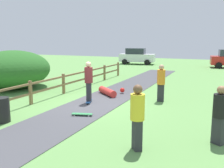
{
  "coord_description": "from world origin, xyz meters",
  "views": [
    {
      "loc": [
        5.34,
        -9.93,
        2.92
      ],
      "look_at": [
        0.89,
        -0.02,
        1.0
      ],
      "focal_mm": 40.16,
      "sensor_mm": 36.0,
      "label": 1
    }
  ],
  "objects": [
    {
      "name": "trash_bin",
      "position": [
        -1.8,
        -3.66,
        0.45
      ],
      "size": [
        0.56,
        0.56,
        0.9
      ],
      "primitive_type": "cylinder",
      "color": "black",
      "rests_on": "ground_plane"
    },
    {
      "name": "bush_large",
      "position": [
        -6.21,
        1.28,
        1.16
      ],
      "size": [
        4.03,
        4.84,
        2.31
      ],
      "primitive_type": "ellipsoid",
      "color": "#286023",
      "rests_on": "ground_plane"
    },
    {
      "name": "bystander_black",
      "position": [
        5.33,
        -2.56,
        0.93
      ],
      "size": [
        0.53,
        0.53,
        1.68
      ],
      "color": "#2D2D33",
      "rests_on": "ground_plane"
    },
    {
      "name": "parked_car_white",
      "position": [
        -4.38,
        19.09,
        0.96
      ],
      "size": [
        4.38,
        2.41,
        1.92
      ],
      "color": "silver",
      "rests_on": "ground_plane"
    },
    {
      "name": "asphalt_path",
      "position": [
        0.0,
        0.0,
        0.01
      ],
      "size": [
        2.4,
        28.0,
        0.02
      ],
      "primitive_type": "cube",
      "color": "#47474C",
      "rests_on": "ground_plane"
    },
    {
      "name": "bystander_orange",
      "position": [
        2.67,
        1.72,
        0.98
      ],
      "size": [
        0.46,
        0.46,
        1.78
      ],
      "color": "#2D2D33",
      "rests_on": "ground_plane"
    },
    {
      "name": "bystander_yellow",
      "position": [
        3.35,
        -3.86,
        0.99
      ],
      "size": [
        0.53,
        0.53,
        1.78
      ],
      "color": "#2D2D33",
      "rests_on": "ground_plane"
    },
    {
      "name": "wooden_fence",
      "position": [
        -2.6,
        0.0,
        0.67
      ],
      "size": [
        0.12,
        18.12,
        1.1
      ],
      "color": "olive",
      "rests_on": "ground_plane"
    },
    {
      "name": "skateboard_loose",
      "position": [
        0.46,
        -1.88,
        0.09
      ],
      "size": [
        0.82,
        0.42,
        0.08
      ],
      "color": "#338C4C",
      "rests_on": "asphalt_path"
    },
    {
      "name": "ground_plane",
      "position": [
        0.0,
        0.0,
        0.0
      ],
      "size": [
        60.0,
        60.0,
        0.0
      ],
      "primitive_type": "plane",
      "color": "#60934C"
    },
    {
      "name": "skater_riding",
      "position": [
        -0.31,
        0.04,
        1.1
      ],
      "size": [
        0.49,
        0.82,
        1.92
      ],
      "color": "#265999",
      "rests_on": "asphalt_path"
    },
    {
      "name": "skater_fallen",
      "position": [
        -0.19,
        1.94,
        0.2
      ],
      "size": [
        1.43,
        1.47,
        0.36
      ],
      "color": "red",
      "rests_on": "asphalt_path"
    }
  ]
}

